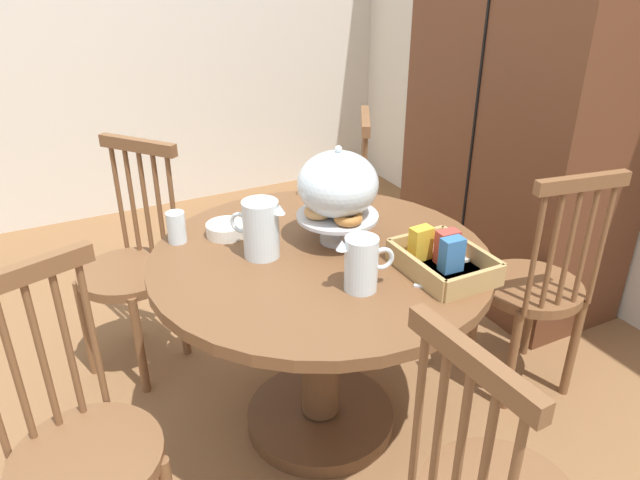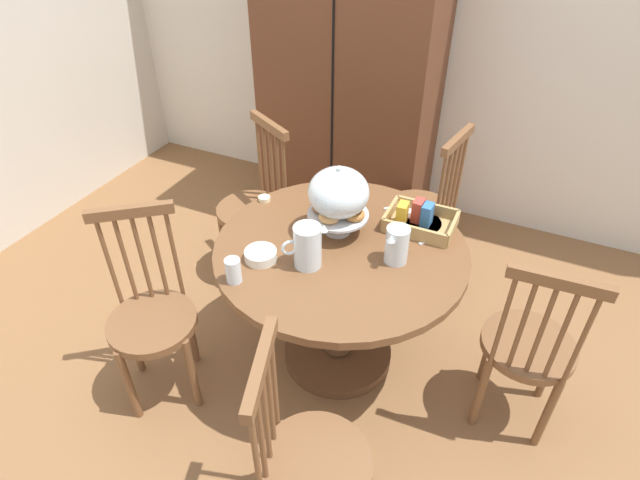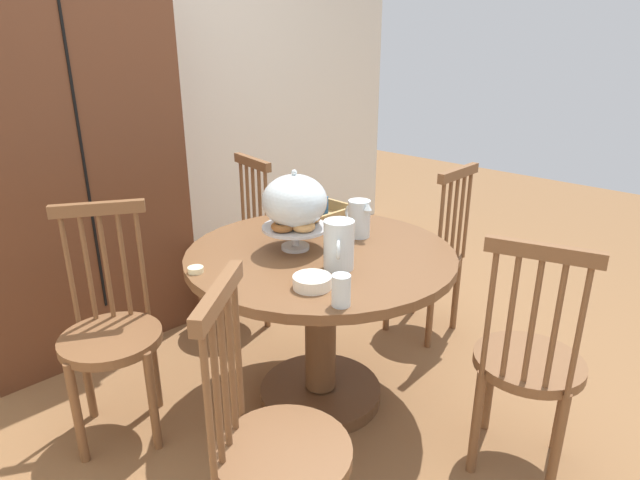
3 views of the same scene
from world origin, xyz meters
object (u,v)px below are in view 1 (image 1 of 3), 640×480
object	(u,v)px
dining_table	(320,310)
drinking_glass	(176,227)
windsor_chair_by_cabinet	(83,454)
orange_juice_pitcher	(361,266)
milk_pitcher	(261,231)
pastry_stand_with_dome	(338,188)
butter_dish	(305,191)
windsor_chair_host_seat	(334,222)
cereal_bowl	(226,229)
china_plate_large	(445,266)
china_plate_small	(454,251)
windsor_chair_far_side	(534,290)
cereal_basket	(442,259)
windsor_chair_near_window	(132,270)
wooden_armoire	(523,102)

from	to	relation	value
dining_table	drinking_glass	world-z (taller)	drinking_glass
dining_table	windsor_chair_by_cabinet	xyz separation A→B (m)	(0.24, -0.83, -0.06)
orange_juice_pitcher	milk_pitcher	distance (m)	0.38
pastry_stand_with_dome	butter_dish	bearing A→B (deg)	168.79
windsor_chair_host_seat	cereal_bowl	xyz separation A→B (m)	(0.47, -0.69, 0.31)
china_plate_large	china_plate_small	world-z (taller)	china_plate_small
windsor_chair_far_side	cereal_basket	xyz separation A→B (m)	(0.10, -0.56, 0.33)
windsor_chair_near_window	cereal_bowl	world-z (taller)	windsor_chair_near_window
milk_pitcher	orange_juice_pitcher	bearing A→B (deg)	29.14
cereal_bowl	drinking_glass	world-z (taller)	drinking_glass
windsor_chair_by_cabinet	windsor_chair_host_seat	xyz separation A→B (m)	(-0.99, 1.29, 0.00)
windsor_chair_by_cabinet	butter_dish	world-z (taller)	windsor_chair_by_cabinet
drinking_glass	milk_pitcher	bearing A→B (deg)	44.43
wooden_armoire	butter_dish	distance (m)	1.18
pastry_stand_with_dome	orange_juice_pitcher	world-z (taller)	pastry_stand_with_dome
wooden_armoire	milk_pitcher	xyz separation A→B (m)	(0.44, -1.52, -0.16)
windsor_chair_near_window	china_plate_large	world-z (taller)	windsor_chair_near_window
china_plate_small	butter_dish	bearing A→B (deg)	-163.81
wooden_armoire	windsor_chair_far_side	size ratio (longest dim) A/B	2.01
wooden_armoire	windsor_chair_near_window	world-z (taller)	wooden_armoire
drinking_glass	orange_juice_pitcher	bearing A→B (deg)	36.10
china_plate_small	cereal_bowl	world-z (taller)	cereal_bowl
dining_table	windsor_chair_near_window	xyz separation A→B (m)	(-0.70, -0.51, -0.06)
china_plate_large	drinking_glass	xyz separation A→B (m)	(-0.57, -0.71, 0.05)
windsor_chair_near_window	windsor_chair_far_side	size ratio (longest dim) A/B	1.00
pastry_stand_with_dome	butter_dish	xyz separation A→B (m)	(-0.44, 0.09, -0.19)
wooden_armoire	windsor_chair_host_seat	size ratio (longest dim) A/B	2.01
milk_pitcher	windsor_chair_far_side	bearing A→B (deg)	76.58
windsor_chair_far_side	china_plate_small	distance (m)	0.56
cereal_bowl	butter_dish	distance (m)	0.47
milk_pitcher	cereal_basket	size ratio (longest dim) A/B	0.61
cereal_bowl	pastry_stand_with_dome	bearing A→B (deg)	56.12
windsor_chair_host_seat	cereal_basket	xyz separation A→B (m)	(1.01, -0.16, 0.33)
windsor_chair_host_seat	butter_dish	size ratio (longest dim) A/B	16.25
pastry_stand_with_dome	milk_pitcher	xyz separation A→B (m)	(-0.02, -0.27, -0.11)
china_plate_large	windsor_chair_by_cabinet	bearing A→B (deg)	-91.01
pastry_stand_with_dome	orange_juice_pitcher	bearing A→B (deg)	-15.73
milk_pitcher	china_plate_large	bearing A→B (deg)	55.16
windsor_chair_host_seat	orange_juice_pitcher	xyz separation A→B (m)	(1.00, -0.45, 0.36)
windsor_chair_near_window	cereal_basket	xyz separation A→B (m)	(0.97, 0.81, 0.33)
windsor_chair_near_window	pastry_stand_with_dome	bearing A→B (deg)	43.25
wooden_armoire	pastry_stand_with_dome	size ratio (longest dim) A/B	5.70
windsor_chair_near_window	windsor_chair_host_seat	distance (m)	0.97
windsor_chair_host_seat	china_plate_large	bearing A→B (deg)	-8.07
dining_table	pastry_stand_with_dome	world-z (taller)	pastry_stand_with_dome
wooden_armoire	drinking_glass	bearing A→B (deg)	-83.08
windsor_chair_by_cabinet	wooden_armoire	bearing A→B (deg)	109.18
wooden_armoire	windsor_chair_by_cabinet	size ratio (longest dim) A/B	2.01
windsor_chair_far_side	china_plate_small	world-z (taller)	windsor_chair_far_side
milk_pitcher	drinking_glass	distance (m)	0.32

